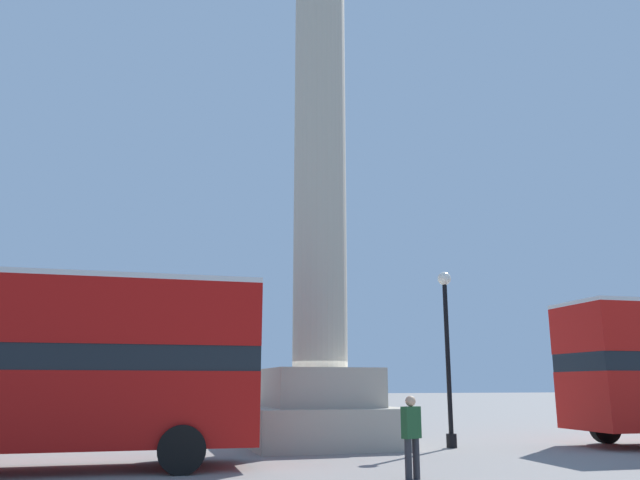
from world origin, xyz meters
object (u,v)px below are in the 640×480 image
(monument_column, at_px, (320,203))
(pedestrian_by_plinth, at_px, (411,433))
(street_lamp, at_px, (447,348))
(bus_b, at_px, (5,361))

(monument_column, distance_m, pedestrian_by_plinth, 9.67)
(street_lamp, bearing_deg, pedestrian_by_plinth, -124.41)
(monument_column, height_order, pedestrian_by_plinth, monument_column)
(street_lamp, relative_size, pedestrian_by_plinth, 3.27)
(monument_column, bearing_deg, pedestrian_by_plinth, -90.95)
(street_lamp, distance_m, pedestrian_by_plinth, 6.87)
(street_lamp, height_order, pedestrian_by_plinth, street_lamp)
(monument_column, distance_m, bus_b, 10.41)
(bus_b, bearing_deg, pedestrian_by_plinth, -20.71)
(bus_b, xyz_separation_m, pedestrian_by_plinth, (8.10, -3.34, -1.45))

